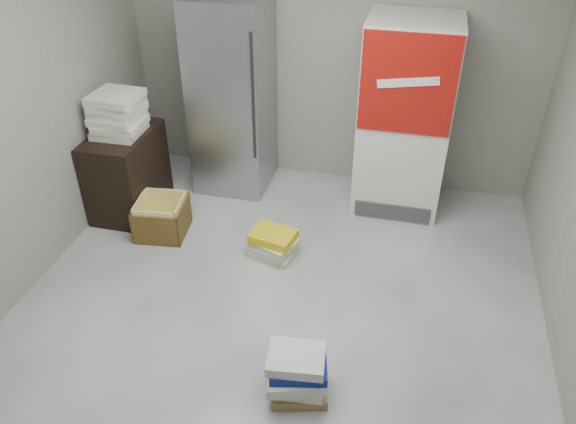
% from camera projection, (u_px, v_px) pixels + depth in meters
% --- Properties ---
extents(ground, '(5.00, 5.00, 0.00)m').
position_uv_depth(ground, '(265.00, 342.00, 4.05)').
color(ground, beige).
rests_on(ground, ground).
extents(room_shell, '(4.04, 5.04, 2.82)m').
position_uv_depth(room_shell, '(257.00, 112.00, 3.05)').
color(room_shell, gray).
rests_on(room_shell, ground).
extents(steel_fridge, '(0.70, 0.72, 1.90)m').
position_uv_depth(steel_fridge, '(232.00, 96.00, 5.41)').
color(steel_fridge, '#A2A4A9').
rests_on(steel_fridge, ground).
extents(coke_cooler, '(0.80, 0.73, 1.80)m').
position_uv_depth(coke_cooler, '(404.00, 118.00, 5.11)').
color(coke_cooler, silver).
rests_on(coke_cooler, ground).
extents(wood_shelf, '(0.50, 0.80, 0.80)m').
position_uv_depth(wood_shelf, '(127.00, 172.00, 5.30)').
color(wood_shelf, black).
rests_on(wood_shelf, ground).
extents(supply_box_stack, '(0.44, 0.44, 0.39)m').
position_uv_depth(supply_box_stack, '(118.00, 114.00, 4.97)').
color(supply_box_stack, white).
rests_on(supply_box_stack, wood_shelf).
extents(phonebook_stack_main, '(0.44, 0.39, 0.36)m').
position_uv_depth(phonebook_stack_main, '(297.00, 375.00, 3.58)').
color(phonebook_stack_main, olive).
rests_on(phonebook_stack_main, ground).
extents(phonebook_stack_side, '(0.45, 0.40, 0.24)m').
position_uv_depth(phonebook_stack_side, '(273.00, 244.00, 4.83)').
color(phonebook_stack_side, beige).
rests_on(phonebook_stack_side, ground).
extents(cardboard_box, '(0.48, 0.48, 0.35)m').
position_uv_depth(cardboard_box, '(162.00, 219.00, 5.10)').
color(cardboard_box, yellow).
rests_on(cardboard_box, ground).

